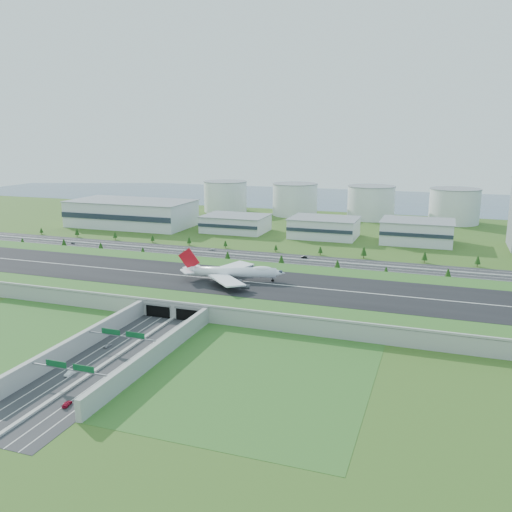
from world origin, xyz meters
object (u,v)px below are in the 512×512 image
(car_2, at_px, (176,333))
(car_3, at_px, (67,404))
(boeing_747, at_px, (232,272))
(car_5, at_px, (304,257))
(car_4, at_px, (73,243))
(car_0, at_px, (107,345))
(car_1, at_px, (70,373))
(fuel_tank_a, at_px, (225,197))
(car_7, at_px, (212,249))

(car_2, height_order, car_3, car_2)
(boeing_747, xyz_separation_m, car_5, (16.50, 102.78, -12.56))
(car_2, bearing_deg, car_4, -57.44)
(boeing_747, relative_size, car_0, 14.62)
(car_1, distance_m, car_4, 264.87)
(car_1, relative_size, car_5, 1.02)
(car_1, bearing_deg, fuel_tank_a, 107.02)
(boeing_747, bearing_deg, car_5, 66.89)
(car_3, relative_size, car_5, 1.03)
(boeing_747, bearing_deg, fuel_tank_a, 99.11)
(car_3, xyz_separation_m, car_4, (-175.23, 231.23, -0.01))
(car_0, bearing_deg, boeing_747, 80.89)
(car_4, relative_size, car_5, 0.87)
(boeing_747, bearing_deg, car_4, 139.56)
(boeing_747, height_order, car_1, boeing_747)
(car_0, distance_m, car_2, 31.65)
(car_1, bearing_deg, car_3, -51.96)
(car_7, bearing_deg, car_1, 0.16)
(fuel_tank_a, xyz_separation_m, boeing_747, (132.44, -310.47, -4.03))
(car_2, bearing_deg, fuel_tank_a, -86.84)
(car_2, height_order, car_7, car_2)
(car_1, bearing_deg, car_2, 72.58)
(car_3, bearing_deg, car_0, -83.42)
(car_3, height_order, car_4, car_3)
(car_3, distance_m, car_5, 245.25)
(car_0, height_order, car_1, car_1)
(fuel_tank_a, distance_m, car_0, 417.77)
(car_4, xyz_separation_m, car_5, (196.83, 13.07, 0.08))
(car_5, bearing_deg, boeing_747, -28.61)
(car_2, bearing_deg, car_0, 31.65)
(fuel_tank_a, relative_size, car_0, 11.98)
(fuel_tank_a, relative_size, boeing_747, 0.82)
(fuel_tank_a, xyz_separation_m, car_7, (72.65, -205.14, -16.67))
(boeing_747, height_order, car_4, boeing_747)
(fuel_tank_a, bearing_deg, car_5, -54.36)
(car_0, xyz_separation_m, car_1, (2.55, -28.79, 0.10))
(car_5, bearing_deg, car_1, -28.71)
(fuel_tank_a, height_order, car_1, fuel_tank_a)
(car_1, xyz_separation_m, car_7, (-39.96, 226.31, -0.10))
(car_2, xyz_separation_m, car_7, (-58.75, 174.15, -0.09))
(boeing_747, height_order, car_3, boeing_747)
(car_5, bearing_deg, car_7, -111.40)
(boeing_747, relative_size, car_7, 12.43)
(fuel_tank_a, height_order, car_4, fuel_tank_a)
(fuel_tank_a, relative_size, car_1, 10.15)
(car_3, xyz_separation_m, car_5, (21.60, 244.30, 0.07))
(car_4, bearing_deg, car_1, -121.43)
(car_2, bearing_deg, car_3, 70.85)
(car_1, xyz_separation_m, car_3, (14.73, -20.54, -0.09))
(car_1, bearing_deg, car_4, 129.69)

